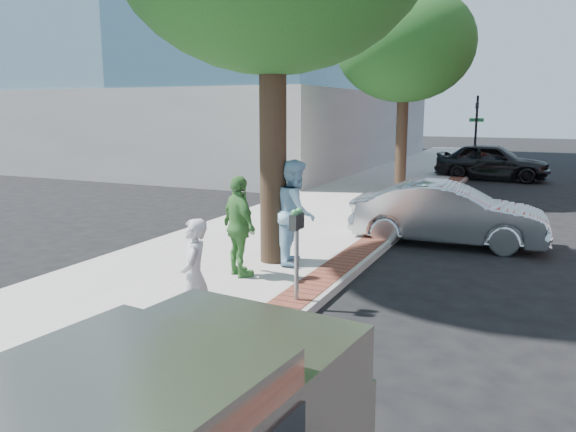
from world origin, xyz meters
The scene contains 13 objects.
ground centered at (0.00, 0.00, 0.00)m, with size 120.00×120.00×0.00m, color black.
sidewalk centered at (-1.50, 8.00, 0.07)m, with size 5.00×60.00×0.15m, color #9E9991.
brick_strip centered at (0.70, 8.00, 0.15)m, with size 0.60×60.00×0.01m, color brown.
curb centered at (1.05, 8.00, 0.07)m, with size 0.10×60.00×0.15m, color gray.
office_base centered at (-13.00, 22.00, 2.00)m, with size 18.20×22.20×4.00m, color gray.
signal_near centered at (0.90, 22.00, 2.25)m, with size 0.70×0.15×3.80m.
tree_far centered at (-0.50, 12.00, 5.30)m, with size 4.80×4.80×7.14m.
parking_meter centered at (0.77, -0.07, 1.21)m, with size 0.12×0.32×1.47m.
person_gray centered at (0.06, -1.84, 0.93)m, with size 0.57×0.38×1.57m, color #AFB0B4.
person_officer centered at (-0.16, 1.98, 1.17)m, with size 0.99×0.77×2.03m, color #94C5E5.
person_green centered at (-0.70, 0.72, 1.06)m, with size 1.07×0.45×1.83m, color #45863D.
sedan_silver centered at (2.21, 5.41, 0.73)m, with size 1.54×4.40×1.45m, color #ACAFB3.
bg_car centered at (2.02, 18.88, 0.83)m, with size 1.95×4.85×1.65m, color black.
Camera 1 is at (4.17, -7.82, 3.12)m, focal length 35.00 mm.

